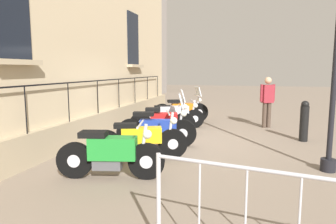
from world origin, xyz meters
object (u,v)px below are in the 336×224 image
(motorcycle_orange, at_px, (181,110))
(bollard, at_px, (304,121))
(motorcycle_yellow, at_px, (140,140))
(crowd_barrier, at_px, (271,219))
(motorcycle_blue, at_px, (157,129))
(motorcycle_green, at_px, (111,154))
(pedestrian_standing, at_px, (267,99))
(motorcycle_red, at_px, (163,121))
(motorcycle_silver, at_px, (173,115))

(motorcycle_orange, xyz_separation_m, bollard, (3.88, -2.16, 0.12))
(motorcycle_yellow, distance_m, crowd_barrier, 4.17)
(motorcycle_blue, bearing_deg, motorcycle_yellow, -91.75)
(motorcycle_green, height_order, crowd_barrier, crowd_barrier)
(pedestrian_standing, bearing_deg, bollard, -64.17)
(motorcycle_red, bearing_deg, motorcycle_orange, 90.03)
(motorcycle_silver, xyz_separation_m, motorcycle_orange, (0.00, 1.28, 0.01))
(motorcycle_blue, bearing_deg, motorcycle_red, 99.04)
(motorcycle_yellow, distance_m, bollard, 4.61)
(crowd_barrier, height_order, bollard, bollard)
(motorcycle_silver, height_order, pedestrian_standing, pedestrian_standing)
(motorcycle_blue, height_order, motorcycle_red, motorcycle_red)
(motorcycle_silver, relative_size, bollard, 1.81)
(motorcycle_blue, distance_m, pedestrian_standing, 4.43)
(motorcycle_yellow, xyz_separation_m, bollard, (3.72, 2.72, 0.14))
(motorcycle_yellow, bearing_deg, motorcycle_red, 93.93)
(bollard, bearing_deg, pedestrian_standing, 115.83)
(motorcycle_red, distance_m, pedestrian_standing, 3.71)
(motorcycle_silver, distance_m, motorcycle_orange, 1.28)
(motorcycle_green, bearing_deg, motorcycle_red, 91.52)
(motorcycle_red, height_order, pedestrian_standing, pedestrian_standing)
(motorcycle_green, xyz_separation_m, pedestrian_standing, (2.90, 5.84, 0.51))
(motorcycle_green, relative_size, pedestrian_standing, 1.13)
(motorcycle_blue, xyz_separation_m, motorcycle_orange, (-0.20, 3.73, 0.00))
(motorcycle_orange, distance_m, crowd_barrier, 8.63)
(motorcycle_silver, bearing_deg, crowd_barrier, -68.82)
(motorcycle_yellow, relative_size, motorcycle_red, 1.05)
(motorcycle_green, height_order, motorcycle_red, motorcycle_red)
(motorcycle_blue, xyz_separation_m, motorcycle_silver, (-0.20, 2.45, -0.01))
(motorcycle_green, relative_size, bollard, 1.73)
(motorcycle_blue, bearing_deg, motorcycle_green, -92.40)
(crowd_barrier, relative_size, bollard, 2.13)
(motorcycle_orange, distance_m, pedestrian_standing, 3.06)
(crowd_barrier, bearing_deg, motorcycle_blue, 118.99)
(motorcycle_orange, height_order, crowd_barrier, motorcycle_orange)
(motorcycle_yellow, relative_size, motorcycle_orange, 1.03)
(motorcycle_green, relative_size, motorcycle_blue, 0.95)
(motorcycle_green, relative_size, motorcycle_silver, 0.96)
(motorcycle_yellow, bearing_deg, pedestrian_standing, 58.07)
(motorcycle_yellow, height_order, pedestrian_standing, pedestrian_standing)
(motorcycle_yellow, xyz_separation_m, motorcycle_red, (-0.17, 2.41, 0.03))
(crowd_barrier, bearing_deg, motorcycle_red, 115.05)
(crowd_barrier, height_order, pedestrian_standing, pedestrian_standing)
(motorcycle_red, relative_size, pedestrian_standing, 1.13)
(motorcycle_green, distance_m, bollard, 5.52)
(motorcycle_blue, bearing_deg, motorcycle_orange, 93.11)
(motorcycle_silver, xyz_separation_m, bollard, (3.88, -0.88, 0.13))
(bollard, bearing_deg, crowd_barrier, -101.25)
(motorcycle_green, height_order, motorcycle_yellow, motorcycle_yellow)
(pedestrian_standing, bearing_deg, crowd_barrier, -92.31)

